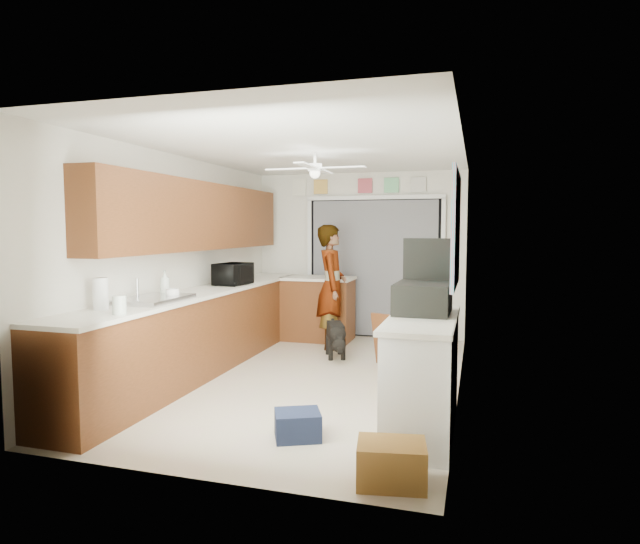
# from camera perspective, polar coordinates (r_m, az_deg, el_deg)

# --- Properties ---
(floor) EXTENTS (5.00, 5.00, 0.00)m
(floor) POSITION_cam_1_polar(r_m,az_deg,el_deg) (6.04, -1.09, -11.24)
(floor) COLOR beige
(floor) RESTS_ON ground
(ceiling) EXTENTS (5.00, 5.00, 0.00)m
(ceiling) POSITION_cam_1_polar(r_m,az_deg,el_deg) (5.87, -1.13, 12.94)
(ceiling) COLOR white
(ceiling) RESTS_ON ground
(wall_back) EXTENTS (3.20, 0.00, 3.20)m
(wall_back) POSITION_cam_1_polar(r_m,az_deg,el_deg) (8.24, 4.14, 1.83)
(wall_back) COLOR silver
(wall_back) RESTS_ON ground
(wall_front) EXTENTS (3.20, 0.00, 3.20)m
(wall_front) POSITION_cam_1_polar(r_m,az_deg,el_deg) (3.53, -13.45, -2.05)
(wall_front) COLOR silver
(wall_front) RESTS_ON ground
(wall_left) EXTENTS (0.00, 5.00, 5.00)m
(wall_left) POSITION_cam_1_polar(r_m,az_deg,el_deg) (6.49, -14.72, 0.93)
(wall_left) COLOR silver
(wall_left) RESTS_ON ground
(wall_right) EXTENTS (0.00, 5.00, 5.00)m
(wall_right) POSITION_cam_1_polar(r_m,az_deg,el_deg) (5.56, 14.82, 0.33)
(wall_right) COLOR silver
(wall_right) RESTS_ON ground
(left_base_cabinets) EXTENTS (0.60, 4.80, 0.90)m
(left_base_cabinets) POSITION_cam_1_polar(r_m,az_deg,el_deg) (6.44, -12.27, -6.23)
(left_base_cabinets) COLOR brown
(left_base_cabinets) RESTS_ON floor
(left_countertop) EXTENTS (0.62, 4.80, 0.04)m
(left_countertop) POSITION_cam_1_polar(r_m,az_deg,el_deg) (6.36, -12.26, -2.08)
(left_countertop) COLOR white
(left_countertop) RESTS_ON left_base_cabinets
(upper_cabinets) EXTENTS (0.32, 4.00, 0.80)m
(upper_cabinets) POSITION_cam_1_polar(r_m,az_deg,el_deg) (6.57, -12.71, 5.81)
(upper_cabinets) COLOR brown
(upper_cabinets) RESTS_ON wall_left
(sink_basin) EXTENTS (0.50, 0.76, 0.06)m
(sink_basin) POSITION_cam_1_polar(r_m,az_deg,el_deg) (5.51, -17.27, -2.85)
(sink_basin) COLOR silver
(sink_basin) RESTS_ON left_countertop
(faucet) EXTENTS (0.03, 0.03, 0.22)m
(faucet) POSITION_cam_1_polar(r_m,az_deg,el_deg) (5.60, -18.91, -1.79)
(faucet) COLOR silver
(faucet) RESTS_ON left_countertop
(peninsula_base) EXTENTS (1.00, 0.60, 0.90)m
(peninsula_base) POSITION_cam_1_polar(r_m,az_deg,el_deg) (7.96, -0.19, -4.04)
(peninsula_base) COLOR brown
(peninsula_base) RESTS_ON floor
(peninsula_top) EXTENTS (1.04, 0.64, 0.04)m
(peninsula_top) POSITION_cam_1_polar(r_m,az_deg,el_deg) (7.90, -0.19, -0.67)
(peninsula_top) COLOR white
(peninsula_top) RESTS_ON peninsula_base
(back_opening_recess) EXTENTS (2.00, 0.06, 2.10)m
(back_opening_recess) POSITION_cam_1_polar(r_m,az_deg,el_deg) (8.17, 5.80, 0.39)
(back_opening_recess) COLOR black
(back_opening_recess) RESTS_ON wall_back
(curtain_panel) EXTENTS (1.90, 0.03, 2.05)m
(curtain_panel) POSITION_cam_1_polar(r_m,az_deg,el_deg) (8.13, 5.75, 0.37)
(curtain_panel) COLOR gray
(curtain_panel) RESTS_ON wall_back
(door_trim_left) EXTENTS (0.06, 0.04, 2.10)m
(door_trim_left) POSITION_cam_1_polar(r_m,az_deg,el_deg) (8.39, -1.10, 0.53)
(door_trim_left) COLOR white
(door_trim_left) RESTS_ON wall_back
(door_trim_right) EXTENTS (0.06, 0.04, 2.10)m
(door_trim_right) POSITION_cam_1_polar(r_m,az_deg,el_deg) (8.02, 12.94, 0.22)
(door_trim_right) COLOR white
(door_trim_right) RESTS_ON wall_back
(door_trim_head) EXTENTS (2.10, 0.04, 0.06)m
(door_trim_head) POSITION_cam_1_polar(r_m,az_deg,el_deg) (8.13, 5.82, 7.92)
(door_trim_head) COLOR white
(door_trim_head) RESTS_ON wall_back
(header_frame_0) EXTENTS (0.22, 0.02, 0.22)m
(header_frame_0) POSITION_cam_1_polar(r_m,az_deg,el_deg) (8.37, 0.07, 9.08)
(header_frame_0) COLOR gold
(header_frame_0) RESTS_ON wall_back
(header_frame_2) EXTENTS (0.22, 0.02, 0.22)m
(header_frame_2) POSITION_cam_1_polar(r_m,az_deg,el_deg) (8.20, 4.83, 9.16)
(header_frame_2) COLOR #BA4653
(header_frame_2) RESTS_ON wall_back
(header_frame_3) EXTENTS (0.22, 0.02, 0.22)m
(header_frame_3) POSITION_cam_1_polar(r_m,az_deg,el_deg) (8.13, 7.63, 9.17)
(header_frame_3) COLOR #6FC388
(header_frame_3) RESTS_ON wall_back
(header_frame_4) EXTENTS (0.22, 0.02, 0.22)m
(header_frame_4) POSITION_cam_1_polar(r_m,az_deg,el_deg) (8.08, 10.47, 9.16)
(header_frame_4) COLOR beige
(header_frame_4) RESTS_ON wall_back
(route66_sign) EXTENTS (0.22, 0.02, 0.26)m
(route66_sign) POSITION_cam_1_polar(r_m,az_deg,el_deg) (8.48, -2.23, 9.02)
(route66_sign) COLOR silver
(route66_sign) RESTS_ON wall_back
(right_counter_base) EXTENTS (0.50, 1.40, 0.90)m
(right_counter_base) POSITION_cam_1_polar(r_m,az_deg,el_deg) (4.52, 10.93, -10.88)
(right_counter_base) COLOR white
(right_counter_base) RESTS_ON floor
(right_counter_top) EXTENTS (0.54, 1.44, 0.04)m
(right_counter_top) POSITION_cam_1_polar(r_m,az_deg,el_deg) (4.42, 10.90, -4.99)
(right_counter_top) COLOR white
(right_counter_top) RESTS_ON right_counter_base
(abstract_painting) EXTENTS (0.03, 1.15, 0.95)m
(abstract_painting) POSITION_cam_1_polar(r_m,az_deg,el_deg) (4.54, 14.31, 4.46)
(abstract_painting) COLOR #E35374
(abstract_painting) RESTS_ON wall_right
(ceiling_fan) EXTENTS (1.14, 1.14, 0.24)m
(ceiling_fan) POSITION_cam_1_polar(r_m,az_deg,el_deg) (6.04, -0.55, 10.99)
(ceiling_fan) COLOR white
(ceiling_fan) RESTS_ON ceiling
(microwave) EXTENTS (0.38, 0.52, 0.28)m
(microwave) POSITION_cam_1_polar(r_m,az_deg,el_deg) (6.88, -9.26, -0.21)
(microwave) COLOR black
(microwave) RESTS_ON left_countertop
(soap_bottle) EXTENTS (0.14, 0.14, 0.28)m
(soap_bottle) POSITION_cam_1_polar(r_m,az_deg,el_deg) (5.83, -16.22, -1.18)
(soap_bottle) COLOR silver
(soap_bottle) RESTS_ON left_countertop
(cup) EXTENTS (0.16, 0.16, 0.11)m
(cup) POSITION_cam_1_polar(r_m,az_deg,el_deg) (5.61, -15.46, -2.27)
(cup) COLOR white
(cup) RESTS_ON left_countertop
(jar_a) EXTENTS (0.15, 0.15, 0.16)m
(jar_a) POSITION_cam_1_polar(r_m,az_deg,el_deg) (4.76, -20.62, -3.32)
(jar_a) COLOR silver
(jar_a) RESTS_ON left_countertop
(paper_towel_roll) EXTENTS (0.17, 0.17, 0.28)m
(paper_towel_roll) POSITION_cam_1_polar(r_m,az_deg,el_deg) (5.08, -22.36, -2.17)
(paper_towel_roll) COLOR white
(paper_towel_roll) RESTS_ON left_countertop
(suitcase) EXTENTS (0.46, 0.61, 0.26)m
(suitcase) POSITION_cam_1_polar(r_m,az_deg,el_deg) (4.61, 10.94, -2.73)
(suitcase) COLOR black
(suitcase) RESTS_ON right_counter_top
(suitcase_rim) EXTENTS (0.45, 0.59, 0.02)m
(suitcase_rim) POSITION_cam_1_polar(r_m,az_deg,el_deg) (4.63, 10.91, -4.08)
(suitcase_rim) COLOR yellow
(suitcase_rim) RESTS_ON suitcase
(suitcase_lid) EXTENTS (0.42, 0.04, 0.50)m
(suitcase_lid) POSITION_cam_1_polar(r_m,az_deg,el_deg) (4.87, 11.31, 0.61)
(suitcase_lid) COLOR black
(suitcase_lid) RESTS_ON suitcase
(cardboard_box) EXTENTS (0.49, 0.40, 0.28)m
(cardboard_box) POSITION_cam_1_polar(r_m,az_deg,el_deg) (3.70, 7.63, -19.58)
(cardboard_box) COLOR olive
(cardboard_box) RESTS_ON floor
(navy_crate) EXTENTS (0.44, 0.41, 0.22)m
(navy_crate) POSITION_cam_1_polar(r_m,az_deg,el_deg) (4.39, -2.40, -15.99)
(navy_crate) COLOR #161D37
(navy_crate) RESTS_ON floor
(cabinet_door_panel) EXTENTS (0.46, 0.32, 0.64)m
(cabinet_door_panel) POSITION_cam_1_polar(r_m,az_deg,el_deg) (6.47, 7.42, -7.24)
(cabinet_door_panel) COLOR brown
(cabinet_door_panel) RESTS_ON floor
(man) EXTENTS (0.54, 0.70, 1.71)m
(man) POSITION_cam_1_polar(r_m,az_deg,el_deg) (7.39, 1.24, -1.56)
(man) COLOR white
(man) RESTS_ON floor
(dog) EXTENTS (0.49, 0.69, 0.50)m
(dog) POSITION_cam_1_polar(r_m,az_deg,el_deg) (6.92, 1.65, -7.05)
(dog) COLOR black
(dog) RESTS_ON floor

